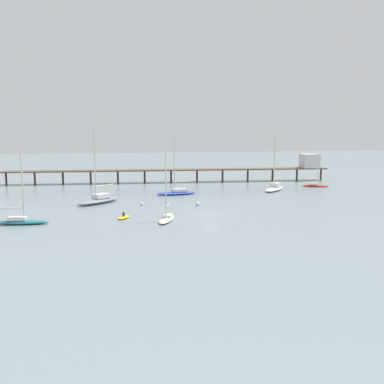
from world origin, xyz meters
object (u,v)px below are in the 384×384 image
Objects in this scene: sailboat_gray at (99,199)px; sailboat_teal at (21,220)px; pier at (228,167)px; mooring_buoy_outer at (142,204)px; sailboat_red at (315,185)px; sailboat_blue at (177,192)px; mooring_buoy_near at (198,203)px; sailboat_white at (275,187)px; dinghy_yellow at (124,217)px; sailboat_cream at (167,217)px.

sailboat_gray reaches higher than sailboat_teal.
pier reaches higher than mooring_buoy_outer.
sailboat_blue is (-35.34, -6.35, 0.17)m from sailboat_red.
sailboat_red is at bearing 22.47° from mooring_buoy_outer.
mooring_buoy_near is at bearing -83.40° from sailboat_blue.
sailboat_gray is 8.70m from mooring_buoy_outer.
dinghy_yellow is (-35.06, -24.83, -0.51)m from sailboat_white.
sailboat_cream reaches higher than pier.
sailboat_white is (49.92, 26.24, 0.09)m from sailboat_teal.
sailboat_white is (-12.37, -4.33, 0.22)m from sailboat_red.
sailboat_gray is 40.40m from sailboat_white.
sailboat_white reaches higher than mooring_buoy_outer.
sailboat_cream is 0.74× the size of sailboat_gray.
sailboat_blue is 13.90m from mooring_buoy_near.
sailboat_cream is 26.38m from sailboat_blue.
sailboat_teal is at bearing -153.86° from sailboat_red.
sailboat_cream is 0.82× the size of sailboat_blue.
sailboat_red reaches higher than dinghy_yellow.
sailboat_cream is 3.21× the size of dinghy_yellow.
sailboat_blue reaches higher than mooring_buoy_near.
sailboat_teal reaches higher than dinghy_yellow.
sailboat_teal reaches higher than sailboat_cream.
dinghy_yellow is at bearing -74.64° from sailboat_gray.
sailboat_blue is (26.95, 24.21, 0.03)m from sailboat_teal.
sailboat_cream is at bearing -135.93° from sailboat_white.
sailboat_gray is at bearing -139.34° from pier.
sailboat_red is at bearing 10.19° from sailboat_blue.
mooring_buoy_near is at bearing 58.48° from sailboat_cream.
sailboat_teal is 0.87× the size of sailboat_white.
mooring_buoy_outer is (-25.59, -32.54, -3.73)m from pier.
sailboat_teal is 36.23m from sailboat_blue.
sailboat_cream is at bearing -79.08° from mooring_buoy_outer.
sailboat_blue is at bearing 25.88° from sailboat_gray.
sailboat_cream is 52.12m from sailboat_red.
sailboat_red is (18.18, -14.44, -3.55)m from pier.
pier is 23.49m from sailboat_red.
sailboat_cream is 0.99× the size of sailboat_teal.
mooring_buoy_near is (17.80, -5.95, -0.42)m from sailboat_gray.
mooring_buoy_near is (7.32, 11.94, -0.22)m from sailboat_cream.
pier is 52.64m from dinghy_yellow.
mooring_buoy_near reaches higher than mooring_buoy_outer.
sailboat_cream is 1.29× the size of sailboat_red.
sailboat_white reaches higher than sailboat_cream.
sailboat_white is at bearing 44.07° from sailboat_cream.
sailboat_white is 23.06m from sailboat_blue.
sailboat_teal is at bearing -152.27° from sailboat_white.
sailboat_cream is 14.01m from mooring_buoy_near.
mooring_buoy_near is at bearing -149.14° from sailboat_red.
sailboat_gray reaches higher than pier.
sailboat_teal is at bearing -134.42° from pier.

